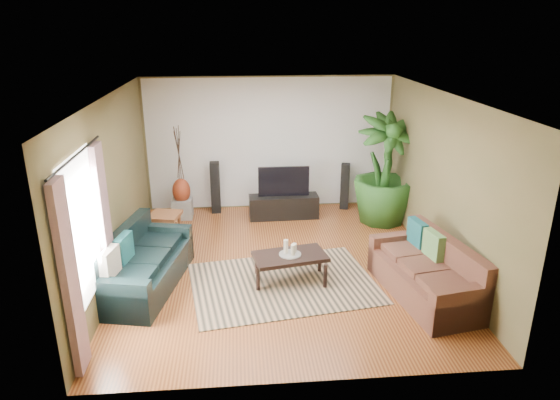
{
  "coord_description": "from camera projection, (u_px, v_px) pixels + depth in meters",
  "views": [
    {
      "loc": [
        -0.63,
        -7.15,
        3.71
      ],
      "look_at": [
        0.0,
        0.2,
        1.05
      ],
      "focal_mm": 32.0,
      "sensor_mm": 36.0,
      "label": 1
    }
  ],
  "objects": [
    {
      "name": "candle_short",
      "position": [
        294.0,
        248.0,
        7.43
      ],
      "size": [
        0.07,
        0.07,
        0.14
      ],
      "primitive_type": "cylinder",
      "color": "beige",
      "rests_on": "candle_tray"
    },
    {
      "name": "vase",
      "position": [
        181.0,
        191.0,
        9.79
      ],
      "size": [
        0.35,
        0.35,
        0.49
      ],
      "primitive_type": "ellipsoid",
      "color": "maroon",
      "rests_on": "pedestal"
    },
    {
      "name": "wall_back",
      "position": [
        269.0,
        144.0,
        10.13
      ],
      "size": [
        5.0,
        0.0,
        5.0
      ],
      "primitive_type": "plane",
      "rotation": [
        1.57,
        0.0,
        0.0
      ],
      "color": "brown",
      "rests_on": "ground"
    },
    {
      "name": "candle_mid",
      "position": [
        293.0,
        250.0,
        7.33
      ],
      "size": [
        0.07,
        0.07,
        0.16
      ],
      "primitive_type": "cylinder",
      "color": "beige",
      "rests_on": "candle_tray"
    },
    {
      "name": "backwall_panel",
      "position": [
        269.0,
        144.0,
        10.12
      ],
      "size": [
        4.9,
        0.0,
        4.9
      ],
      "primitive_type": "plane",
      "rotation": [
        1.57,
        0.0,
        0.0
      ],
      "color": "white",
      "rests_on": "ground"
    },
    {
      "name": "tv_stand",
      "position": [
        284.0,
        207.0,
        9.9
      ],
      "size": [
        1.37,
        0.45,
        0.45
      ],
      "primitive_type": "cube",
      "rotation": [
        0.0,
        0.0,
        0.03
      ],
      "color": "black",
      "rests_on": "floor"
    },
    {
      "name": "pedestal",
      "position": [
        183.0,
        208.0,
        9.91
      ],
      "size": [
        0.39,
        0.39,
        0.39
      ],
      "primitive_type": "cube",
      "rotation": [
        0.0,
        0.0,
        -0.0
      ],
      "color": "#999997",
      "rests_on": "floor"
    },
    {
      "name": "curtain_far",
      "position": [
        105.0,
        225.0,
        6.62
      ],
      "size": [
        0.08,
        0.35,
        2.2
      ],
      "primitive_type": "cube",
      "color": "gray",
      "rests_on": "ground"
    },
    {
      "name": "area_rug",
      "position": [
        283.0,
        283.0,
        7.46
      ],
      "size": [
        2.96,
        2.31,
        0.01
      ],
      "primitive_type": "cube",
      "rotation": [
        0.0,
        0.0,
        0.16
      ],
      "color": "tan",
      "rests_on": "floor"
    },
    {
      "name": "wall_front",
      "position": [
        305.0,
        271.0,
        4.97
      ],
      "size": [
        5.0,
        0.0,
        5.0
      ],
      "primitive_type": "plane",
      "rotation": [
        -1.57,
        0.0,
        0.0
      ],
      "color": "brown",
      "rests_on": "ground"
    },
    {
      "name": "speaker_left",
      "position": [
        215.0,
        188.0,
        10.08
      ],
      "size": [
        0.2,
        0.22,
        1.06
      ],
      "primitive_type": "cube",
      "rotation": [
        0.0,
        0.0,
        0.02
      ],
      "color": "black",
      "rests_on": "floor"
    },
    {
      "name": "window_pane",
      "position": [
        82.0,
        230.0,
        5.83
      ],
      "size": [
        0.0,
        1.8,
        1.8
      ],
      "primitive_type": "plane",
      "rotation": [
        1.57,
        0.0,
        1.57
      ],
      "color": "white",
      "rests_on": "ground"
    },
    {
      "name": "candle_tray",
      "position": [
        290.0,
        254.0,
        7.39
      ],
      "size": [
        0.33,
        0.33,
        0.01
      ],
      "primitive_type": "cylinder",
      "color": "gray",
      "rests_on": "coffee_table"
    },
    {
      "name": "coffee_table",
      "position": [
        290.0,
        268.0,
        7.47
      ],
      "size": [
        1.16,
        0.78,
        0.44
      ],
      "primitive_type": "cube",
      "rotation": [
        0.0,
        0.0,
        0.2
      ],
      "color": "black",
      "rests_on": "floor"
    },
    {
      "name": "curtain_rod",
      "position": [
        76.0,
        155.0,
        5.53
      ],
      "size": [
        0.03,
        1.9,
        0.03
      ],
      "primitive_type": "cylinder",
      "rotation": [
        1.57,
        0.0,
        0.0
      ],
      "color": "black",
      "rests_on": "ground"
    },
    {
      "name": "sofa_left",
      "position": [
        144.0,
        260.0,
        7.24
      ],
      "size": [
        1.25,
        2.14,
        0.85
      ],
      "primitive_type": "cube",
      "rotation": [
        0.0,
        0.0,
        1.37
      ],
      "color": "black",
      "rests_on": "floor"
    },
    {
      "name": "floor",
      "position": [
        281.0,
        266.0,
        8.01
      ],
      "size": [
        5.5,
        5.5,
        0.0
      ],
      "primitive_type": "plane",
      "color": "#9D5728",
      "rests_on": "ground"
    },
    {
      "name": "curtain_near",
      "position": [
        70.0,
        280.0,
        5.22
      ],
      "size": [
        0.08,
        0.35,
        2.2
      ],
      "primitive_type": "cube",
      "color": "gray",
      "rests_on": "ground"
    },
    {
      "name": "potted_plant",
      "position": [
        385.0,
        170.0,
        9.43
      ],
      "size": [
        1.36,
        1.36,
        2.1
      ],
      "primitive_type": "imported",
      "rotation": [
        0.0,
        0.0,
        0.17
      ],
      "color": "#214F1A",
      "rests_on": "floor"
    },
    {
      "name": "television",
      "position": [
        284.0,
        181.0,
        9.75
      ],
      "size": [
        1.0,
        0.05,
        0.59
      ],
      "primitive_type": "cube",
      "color": "black",
      "rests_on": "tv_stand"
    },
    {
      "name": "wall_left",
      "position": [
        112.0,
        190.0,
        7.35
      ],
      "size": [
        0.0,
        5.5,
        5.5
      ],
      "primitive_type": "plane",
      "rotation": [
        1.57,
        0.0,
        1.57
      ],
      "color": "brown",
      "rests_on": "ground"
    },
    {
      "name": "side_table",
      "position": [
        166.0,
        228.0,
        8.77
      ],
      "size": [
        0.6,
        0.6,
        0.54
      ],
      "primitive_type": "cube",
      "rotation": [
        0.0,
        0.0,
        -0.21
      ],
      "color": "brown",
      "rests_on": "floor"
    },
    {
      "name": "wall_right",
      "position": [
        441.0,
        182.0,
        7.75
      ],
      "size": [
        0.0,
        5.5,
        5.5
      ],
      "primitive_type": "plane",
      "rotation": [
        1.57,
        0.0,
        -1.57
      ],
      "color": "brown",
      "rests_on": "ground"
    },
    {
      "name": "plant_pot",
      "position": [
        381.0,
        214.0,
        9.74
      ],
      "size": [
        0.39,
        0.39,
        0.3
      ],
      "primitive_type": "cylinder",
      "color": "black",
      "rests_on": "floor"
    },
    {
      "name": "candle_tall",
      "position": [
        286.0,
        246.0,
        7.38
      ],
      "size": [
        0.07,
        0.07,
        0.21
      ],
      "primitive_type": "cylinder",
      "color": "beige",
      "rests_on": "candle_tray"
    },
    {
      "name": "speaker_right",
      "position": [
        345.0,
        186.0,
        10.31
      ],
      "size": [
        0.22,
        0.23,
        0.96
      ],
      "primitive_type": "cube",
      "rotation": [
        0.0,
        0.0,
        -0.27
      ],
      "color": "black",
      "rests_on": "floor"
    },
    {
      "name": "ceiling",
      "position": [
        281.0,
        96.0,
        7.09
      ],
      "size": [
        5.5,
        5.5,
        0.0
      ],
      "primitive_type": "plane",
      "rotation": [
        3.14,
        0.0,
        0.0
      ],
      "color": "white",
      "rests_on": "ground"
    },
    {
      "name": "sofa_right",
      "position": [
        425.0,
        269.0,
        6.99
      ],
      "size": [
        1.18,
        2.02,
        0.85
      ],
      "primitive_type": "cube",
      "rotation": [
        0.0,
        0.0,
        -1.39
      ],
      "color": "#553023",
      "rests_on": "floor"
    }
  ]
}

